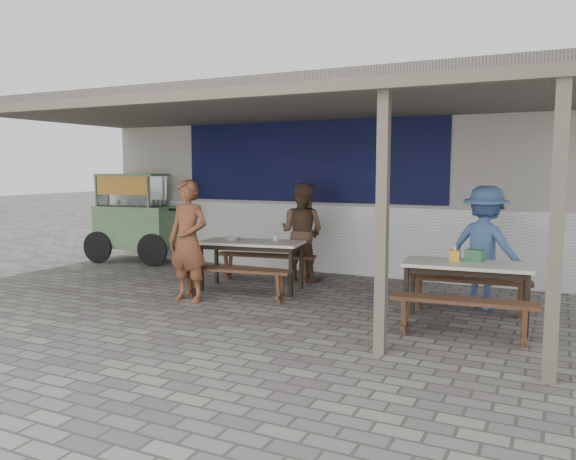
# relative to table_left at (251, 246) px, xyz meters

# --- Properties ---
(ground) EXTENTS (60.00, 60.00, 0.00)m
(ground) POSITION_rel_table_left_xyz_m (0.28, -1.11, -0.67)
(ground) COLOR slate
(ground) RESTS_ON ground
(back_wall) EXTENTS (9.00, 1.28, 3.50)m
(back_wall) POSITION_rel_table_left_xyz_m (0.28, 2.47, 1.05)
(back_wall) COLOR #B7B2A4
(back_wall) RESTS_ON ground
(warung_roof) EXTENTS (9.00, 4.21, 2.81)m
(warung_roof) POSITION_rel_table_left_xyz_m (0.30, -0.21, 2.04)
(warung_roof) COLOR #5E5851
(warung_roof) RESTS_ON ground
(table_left) EXTENTS (1.63, 0.92, 0.75)m
(table_left) POSITION_rel_table_left_xyz_m (0.00, 0.00, 0.00)
(table_left) COLOR white
(table_left) RESTS_ON ground
(bench_left_street) EXTENTS (1.66, 0.54, 0.45)m
(bench_left_street) POSITION_rel_table_left_xyz_m (0.11, -0.67, -0.33)
(bench_left_street) COLOR brown
(bench_left_street) RESTS_ON ground
(bench_left_wall) EXTENTS (1.66, 0.54, 0.45)m
(bench_left_wall) POSITION_rel_table_left_xyz_m (-0.11, 0.67, -0.33)
(bench_left_wall) COLOR brown
(bench_left_wall) RESTS_ON ground
(table_right) EXTENTS (1.49, 0.81, 0.75)m
(table_right) POSITION_rel_table_left_xyz_m (3.25, -0.59, -0.00)
(table_right) COLOR white
(table_right) RESTS_ON ground
(bench_right_street) EXTENTS (1.55, 0.43, 0.45)m
(bench_right_street) POSITION_rel_table_left_xyz_m (3.31, -1.19, -0.33)
(bench_right_street) COLOR brown
(bench_right_street) RESTS_ON ground
(bench_right_wall) EXTENTS (1.55, 0.43, 0.45)m
(bench_right_wall) POSITION_rel_table_left_xyz_m (3.19, 0.02, -0.33)
(bench_right_wall) COLOR brown
(bench_right_wall) RESTS_ON ground
(vendor_cart) EXTENTS (2.12, 1.07, 1.74)m
(vendor_cart) POSITION_rel_table_left_xyz_m (-3.40, 1.28, 0.27)
(vendor_cart) COLOR #779E69
(vendor_cart) RESTS_ON ground
(patron_street_side) EXTENTS (0.63, 0.42, 1.70)m
(patron_street_side) POSITION_rel_table_left_xyz_m (-0.43, -1.01, 0.18)
(patron_street_side) COLOR brown
(patron_street_side) RESTS_ON ground
(patron_wall_side) EXTENTS (0.82, 0.66, 1.61)m
(patron_wall_side) POSITION_rel_table_left_xyz_m (0.38, 1.02, 0.13)
(patron_wall_side) COLOR brown
(patron_wall_side) RESTS_ON ground
(patron_right_table) EXTENTS (1.20, 0.94, 1.63)m
(patron_right_table) POSITION_rel_table_left_xyz_m (3.33, 0.36, 0.14)
(patron_right_table) COLOR #44659B
(patron_right_table) RESTS_ON ground
(tissue_box) EXTENTS (0.13, 0.13, 0.12)m
(tissue_box) POSITION_rel_table_left_xyz_m (3.09, -0.46, 0.14)
(tissue_box) COLOR orange
(tissue_box) RESTS_ON table_right
(donation_box) EXTENTS (0.24, 0.19, 0.14)m
(donation_box) POSITION_rel_table_left_xyz_m (3.31, -0.43, 0.15)
(donation_box) COLOR #2F6A40
(donation_box) RESTS_ON table_right
(condiment_jar) EXTENTS (0.08, 0.08, 0.09)m
(condiment_jar) POSITION_rel_table_left_xyz_m (0.30, 0.23, 0.12)
(condiment_jar) COLOR beige
(condiment_jar) RESTS_ON table_left
(condiment_bowl) EXTENTS (0.25, 0.25, 0.05)m
(condiment_bowl) POSITION_rel_table_left_xyz_m (-0.33, 0.01, 0.10)
(condiment_bowl) COLOR silver
(condiment_bowl) RESTS_ON table_left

